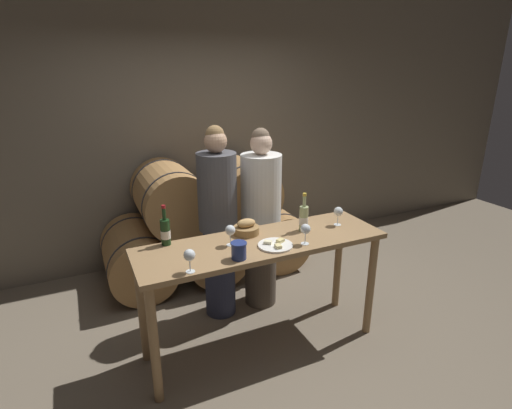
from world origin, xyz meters
TOP-DOWN VIEW (x-y plane):
  - ground_plane at (0.00, 0.00)m, footprint 10.00×10.00m
  - stone_wall_back at (0.00, 1.93)m, footprint 10.00×0.12m
  - barrel_stack at (-0.00, 1.36)m, footprint 2.13×0.89m
  - tasting_table at (0.00, 0.00)m, footprint 1.89×0.57m
  - person_left at (-0.14, 0.58)m, footprint 0.33×0.33m
  - person_right at (0.27, 0.58)m, footprint 0.36×0.36m
  - wine_bottle_red at (-0.66, 0.24)m, footprint 0.07×0.07m
  - wine_bottle_white at (0.38, 0.04)m, footprint 0.07×0.07m
  - blue_crock at (-0.27, -0.19)m, footprint 0.11×0.11m
  - bread_basket at (-0.06, 0.17)m, footprint 0.20×0.20m
  - cheese_plate at (0.04, -0.12)m, footprint 0.25×0.25m
  - wine_glass_far_left at (-0.62, -0.24)m, footprint 0.08×0.08m
  - wine_glass_left at (-0.24, 0.03)m, footprint 0.08×0.08m
  - wine_glass_center at (0.26, -0.18)m, footprint 0.08×0.08m
  - wine_glass_right at (0.69, 0.02)m, footprint 0.08×0.08m

SIDE VIEW (x-z plane):
  - ground_plane at x=0.00m, z-range 0.00..0.00m
  - barrel_stack at x=0.00m, z-range -0.06..1.18m
  - tasting_table at x=0.00m, z-range 0.33..1.25m
  - person_right at x=0.27m, z-range 0.01..1.67m
  - person_left at x=-0.14m, z-range 0.02..1.73m
  - cheese_plate at x=0.04m, z-range 0.92..0.95m
  - bread_basket at x=-0.06m, z-range 0.91..1.03m
  - blue_crock at x=-0.27m, z-range 0.93..1.05m
  - wine_bottle_red at x=-0.66m, z-range 0.87..1.18m
  - wine_bottle_white at x=0.38m, z-range 0.87..1.18m
  - wine_glass_far_left at x=-0.62m, z-range 0.96..1.12m
  - wine_glass_left at x=-0.24m, z-range 0.96..1.12m
  - wine_glass_center at x=0.26m, z-range 0.96..1.12m
  - wine_glass_right at x=0.69m, z-range 0.96..1.12m
  - stone_wall_back at x=0.00m, z-range 0.00..3.20m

